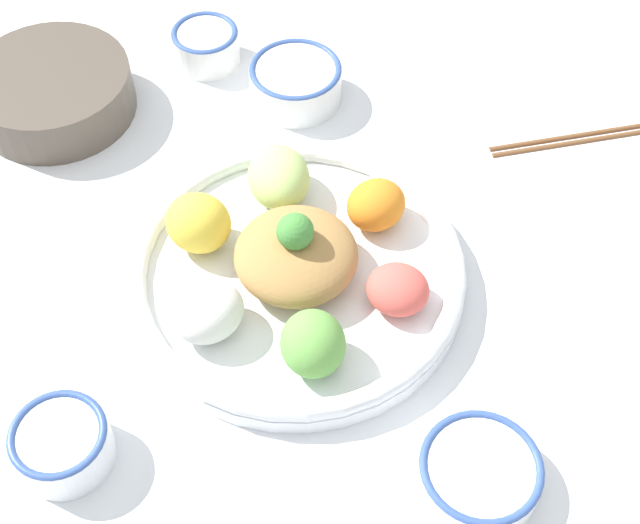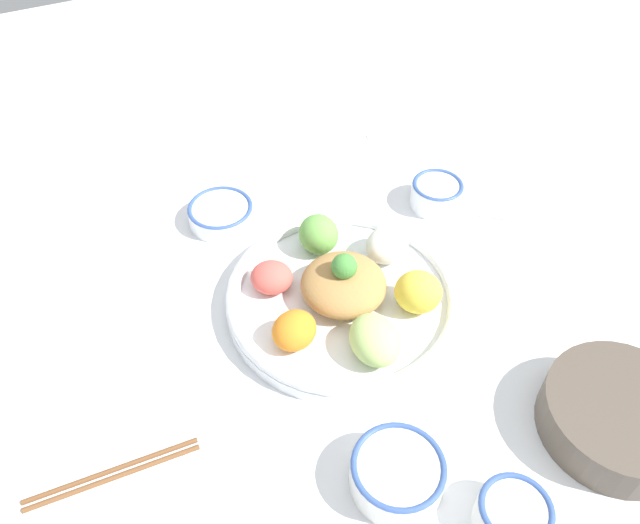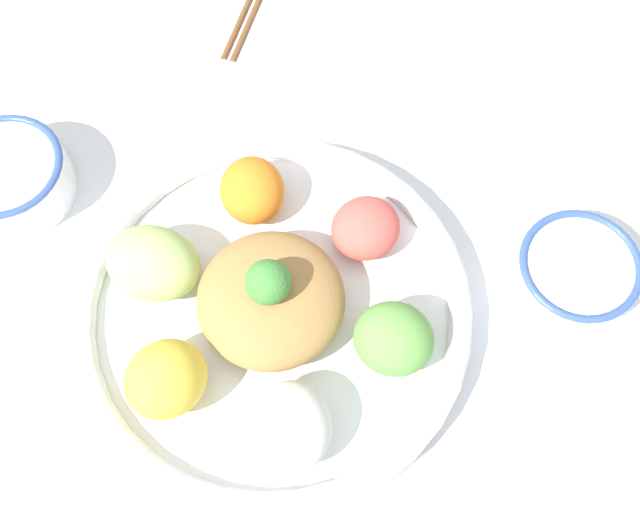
% 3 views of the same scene
% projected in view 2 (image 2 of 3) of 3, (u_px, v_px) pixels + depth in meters
% --- Properties ---
extents(ground_plane, '(2.40, 2.40, 0.00)m').
position_uv_depth(ground_plane, '(330.00, 295.00, 0.93)').
color(ground_plane, white).
extents(salad_platter, '(0.34, 0.34, 0.10)m').
position_uv_depth(salad_platter, '(345.00, 293.00, 0.90)').
color(salad_platter, white).
rests_on(salad_platter, ground_plane).
extents(sauce_bowl_red, '(0.11, 0.11, 0.03)m').
position_uv_depth(sauce_bowl_red, '(221.00, 213.00, 1.03)').
color(sauce_bowl_red, white).
rests_on(sauce_bowl_red, ground_plane).
extents(rice_bowl_blue, '(0.09, 0.09, 0.05)m').
position_uv_depth(rice_bowl_blue, '(437.00, 193.00, 1.05)').
color(rice_bowl_blue, white).
rests_on(rice_bowl_blue, ground_plane).
extents(sauce_bowl_dark, '(0.08, 0.08, 0.05)m').
position_uv_depth(sauce_bowl_dark, '(513.00, 515.00, 0.68)').
color(sauce_bowl_dark, white).
rests_on(sauce_bowl_dark, ground_plane).
extents(rice_bowl_plain, '(0.11, 0.11, 0.05)m').
position_uv_depth(rice_bowl_plain, '(397.00, 473.00, 0.71)').
color(rice_bowl_plain, white).
rests_on(rice_bowl_plain, ground_plane).
extents(side_serving_bowl, '(0.19, 0.19, 0.06)m').
position_uv_depth(side_serving_bowl, '(619.00, 415.00, 0.76)').
color(side_serving_bowl, '#51473D').
rests_on(side_serving_bowl, ground_plane).
extents(chopsticks_pair_near, '(0.21, 0.03, 0.01)m').
position_uv_depth(chopsticks_pair_near, '(113.00, 473.00, 0.74)').
color(chopsticks_pair_near, brown).
rests_on(chopsticks_pair_near, ground_plane).
extents(serving_spoon_main, '(0.11, 0.10, 0.01)m').
position_uv_depth(serving_spoon_main, '(515.00, 218.00, 1.05)').
color(serving_spoon_main, beige).
rests_on(serving_spoon_main, ground_plane).
extents(serving_spoon_extra, '(0.14, 0.08, 0.01)m').
position_uv_depth(serving_spoon_extra, '(368.00, 137.00, 1.21)').
color(serving_spoon_extra, beige).
rests_on(serving_spoon_extra, ground_plane).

